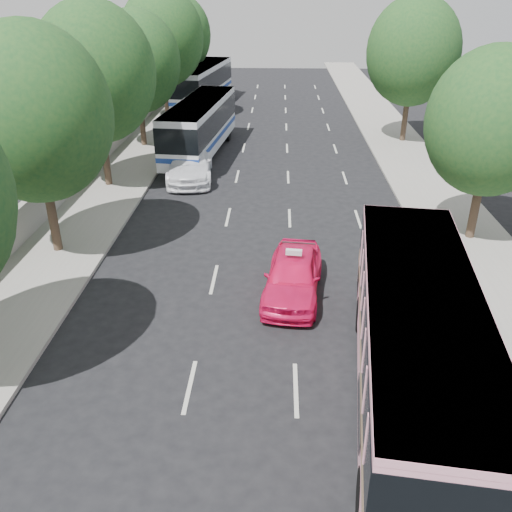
# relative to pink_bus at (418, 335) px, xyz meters

# --- Properties ---
(ground) EXTENTS (120.00, 120.00, 0.00)m
(ground) POSITION_rel_pink_bus_xyz_m (-3.92, 2.36, -2.12)
(ground) COLOR black
(ground) RESTS_ON ground
(sidewalk_left) EXTENTS (4.00, 90.00, 0.15)m
(sidewalk_left) POSITION_rel_pink_bus_xyz_m (-12.42, 22.36, -2.04)
(sidewalk_left) COLOR #9E998E
(sidewalk_left) RESTS_ON ground
(sidewalk_right) EXTENTS (4.00, 90.00, 0.12)m
(sidewalk_right) POSITION_rel_pink_bus_xyz_m (4.58, 22.36, -2.06)
(sidewalk_right) COLOR #9E998E
(sidewalk_right) RESTS_ON ground
(low_wall) EXTENTS (0.30, 90.00, 1.50)m
(low_wall) POSITION_rel_pink_bus_xyz_m (-14.22, 22.36, -1.22)
(low_wall) COLOR #9E998E
(low_wall) RESTS_ON sidewalk_left
(tree_left_b) EXTENTS (5.70, 5.70, 8.88)m
(tree_left_b) POSITION_rel_pink_bus_xyz_m (-12.34, 8.30, 3.70)
(tree_left_b) COLOR #38281E
(tree_left_b) RESTS_ON ground
(tree_left_c) EXTENTS (6.00, 6.00, 9.35)m
(tree_left_c) POSITION_rel_pink_bus_xyz_m (-12.54, 16.30, 4.01)
(tree_left_c) COLOR #38281E
(tree_left_c) RESTS_ON ground
(tree_left_d) EXTENTS (5.52, 5.52, 8.60)m
(tree_left_d) POSITION_rel_pink_bus_xyz_m (-12.44, 24.30, 3.51)
(tree_left_d) COLOR #38281E
(tree_left_d) RESTS_ON ground
(tree_left_e) EXTENTS (6.30, 6.30, 9.82)m
(tree_left_e) POSITION_rel_pink_bus_xyz_m (-12.34, 32.30, 4.31)
(tree_left_e) COLOR #38281E
(tree_left_e) RESTS_ON ground
(tree_left_f) EXTENTS (5.88, 5.88, 9.16)m
(tree_left_f) POSITION_rel_pink_bus_xyz_m (-12.54, 40.30, 3.88)
(tree_left_f) COLOR #38281E
(tree_left_f) RESTS_ON ground
(tree_right_near) EXTENTS (5.10, 5.10, 7.95)m
(tree_right_near) POSITION_rel_pink_bus_xyz_m (4.86, 10.30, 3.09)
(tree_right_near) COLOR #38281E
(tree_right_near) RESTS_ON ground
(tree_right_far) EXTENTS (6.00, 6.00, 9.35)m
(tree_right_far) POSITION_rel_pink_bus_xyz_m (5.16, 26.30, 4.01)
(tree_right_far) COLOR #38281E
(tree_right_far) RESTS_ON ground
(pink_bus) EXTENTS (3.99, 10.92, 3.40)m
(pink_bus) POSITION_rel_pink_bus_xyz_m (0.00, 0.00, 0.00)
(pink_bus) COLOR #FEA4BB
(pink_bus) RESTS_ON ground
(pink_taxi) EXTENTS (2.42, 4.86, 1.59)m
(pink_taxi) POSITION_rel_pink_bus_xyz_m (-2.92, 5.36, -1.32)
(pink_taxi) COLOR #FC155A
(pink_taxi) RESTS_ON ground
(white_pickup) EXTENTS (2.97, 6.11, 1.71)m
(white_pickup) POSITION_rel_pink_bus_xyz_m (-8.42, 18.01, -1.26)
(white_pickup) COLOR white
(white_pickup) RESTS_ON ground
(tour_coach_front) EXTENTS (3.52, 11.41, 3.36)m
(tour_coach_front) POSITION_rel_pink_bus_xyz_m (-8.42, 22.66, -0.10)
(tour_coach_front) COLOR white
(tour_coach_front) RESTS_ON ground
(tour_coach_rear) EXTENTS (4.07, 12.02, 3.53)m
(tour_coach_rear) POSITION_rel_pink_bus_xyz_m (-10.22, 37.78, 0.00)
(tour_coach_rear) COLOR silver
(tour_coach_rear) RESTS_ON ground
(taxi_roof_sign) EXTENTS (0.57, 0.24, 0.18)m
(taxi_roof_sign) POSITION_rel_pink_bus_xyz_m (-2.92, 5.36, -0.44)
(taxi_roof_sign) COLOR silver
(taxi_roof_sign) RESTS_ON pink_taxi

